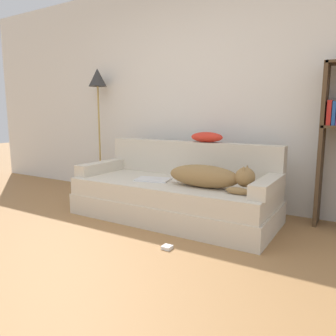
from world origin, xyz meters
The scene contains 11 objects.
ground_plane centered at (0.00, 0.00, 0.00)m, with size 20.00×20.00×0.00m, color #9E7042.
wall_back centered at (0.00, 2.27, 1.35)m, with size 7.76×0.06×2.70m.
couch centered at (0.04, 1.49, 0.19)m, with size 2.10×0.91×0.40m.
couch_backrest centered at (0.04, 1.88, 0.59)m, with size 2.06×0.15×0.38m.
couch_arm_left centered at (-0.93, 1.49, 0.46)m, with size 0.15×0.72×0.13m.
couch_arm_right centered at (1.02, 1.49, 0.46)m, with size 0.15×0.72×0.13m.
dog centered at (0.50, 1.40, 0.51)m, with size 0.85×0.27×0.24m.
laptop centered at (-0.15, 1.42, 0.40)m, with size 0.39×0.30×0.02m.
throw_pillow centered at (0.23, 1.90, 0.83)m, with size 0.36×0.20×0.11m.
floor_lamp centered at (-1.49, 2.06, 1.43)m, with size 0.24×0.24×1.69m.
power_adapter centered at (0.42, 0.77, 0.01)m, with size 0.08×0.08×0.03m.
Camera 1 is at (1.73, -1.36, 1.08)m, focal length 35.00 mm.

